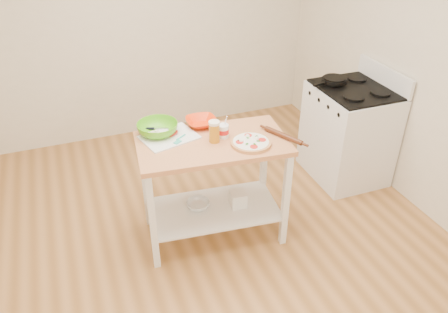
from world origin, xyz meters
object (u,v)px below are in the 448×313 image
Objects in this scene: prep_island at (213,169)px; shelf_bin at (238,199)px; skillet at (334,80)px; spatula at (179,139)px; beer_pint at (214,132)px; gas_stove at (348,133)px; cutting_board at (169,137)px; rolling_pin at (283,136)px; pizza at (251,142)px; yogurt_tub at (223,131)px; green_bowl at (158,129)px; orange_bowl at (201,122)px; knife at (154,129)px; shelf_glass_bowl at (198,205)px.

prep_island is 9.28× the size of shelf_bin.
skillet reaches higher than spatula.
skillet is 1.51m from beer_pint.
gas_stove reaches higher than cutting_board.
cutting_board is 0.79m from shelf_bin.
cutting_board is 0.10m from spatula.
spatula is at bearing 164.19° from shelf_bin.
shelf_bin is (-0.31, 0.11, -0.60)m from rolling_pin.
prep_island is at bearing -55.66° from spatula.
prep_island is 7.13× the size of beer_pint.
pizza reaches higher than prep_island.
yogurt_tub is at bearing 156.53° from rolling_pin.
pizza is 0.24m from yogurt_tub.
green_bowl is (-1.90, -0.12, 0.48)m from gas_stove.
skillet is 2.25× the size of beer_pint.
beer_pint reaches higher than shelf_bin.
yogurt_tub is 0.54× the size of rolling_pin.
green_bowl reaches higher than orange_bowl.
yogurt_tub is at bearing -67.85° from orange_bowl.
cutting_board reaches higher than knife.
rolling_pin is (0.27, -0.01, 0.00)m from pizza.
knife is 1.01m from rolling_pin.
knife is 0.38m from orange_bowl.
yogurt_tub is at bearing -25.54° from green_bowl.
skillet is 1.71m from spatula.
pizza is 0.60m from shelf_bin.
knife is 2.05× the size of shelf_bin.
orange_bowl is (-1.54, -0.10, 0.46)m from gas_stove.
skillet is 1.80m from green_bowl.
orange_bowl is at bearing 61.18° from shelf_glass_bowl.
cutting_board is 0.65m from shelf_glass_bowl.
prep_island is at bearing -44.64° from cutting_board.
skillet is at bearing 11.07° from orange_bowl.
rolling_pin is at bearing -15.58° from beer_pint.
beer_pint is (0.01, -0.01, 0.34)m from prep_island.
prep_island is at bearing -24.30° from shelf_glass_bowl.
cutting_board is (-1.71, -0.38, -0.07)m from skillet.
shelf_bin is at bearing -11.19° from knife.
shelf_glass_bowl is at bearing -118.82° from orange_bowl.
cutting_board is 3.70× the size of spatula.
cutting_board is 2.52× the size of yogurt_tub.
skillet is at bearing 21.34° from yogurt_tub.
yogurt_tub reaches higher than cutting_board.
knife is (-0.08, 0.15, 0.01)m from cutting_board.
cutting_board is 1.35× the size of rolling_pin.
shelf_glass_bowl is (0.18, -0.12, -0.62)m from cutting_board.
spatula is (-1.65, -0.46, -0.06)m from skillet.
green_bowl is at bearing 155.45° from rolling_pin.
rolling_pin is (0.52, -0.15, 0.27)m from prep_island.
yogurt_tub is at bearing 18.65° from prep_island.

